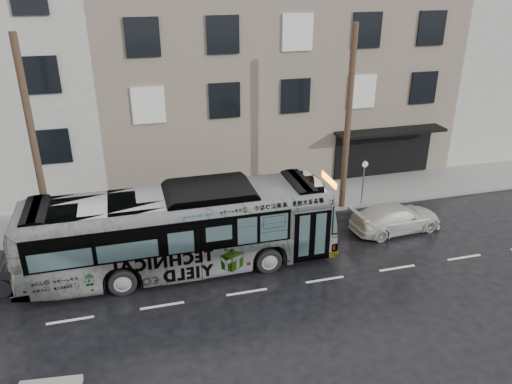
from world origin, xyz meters
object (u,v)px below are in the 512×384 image
sign_post (363,182)px  bus (181,230)px  utility_pole_front (348,121)px  utility_pole_rear (34,146)px  white_sedan (396,218)px

sign_post → bus: size_ratio=0.19×
utility_pole_front → utility_pole_rear: bearing=180.0°
utility_pole_rear → bus: size_ratio=0.72×
sign_post → white_sedan: bearing=-82.4°
utility_pole_front → white_sedan: size_ratio=2.04×
utility_pole_rear → white_sedan: (15.47, -2.79, -4.01)m
utility_pole_rear → white_sedan: bearing=-10.2°
sign_post → white_sedan: sign_post is taller
utility_pole_front → bus: utility_pole_front is taller
utility_pole_rear → utility_pole_front: bearing=0.0°
utility_pole_front → bus: size_ratio=0.72×
utility_pole_rear → white_sedan: size_ratio=2.04×
utility_pole_front → sign_post: utility_pole_front is taller
sign_post → bus: bus is taller
sign_post → white_sedan: (0.37, -2.79, -0.71)m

